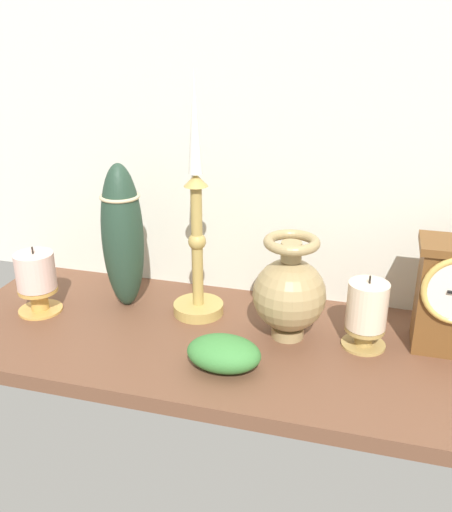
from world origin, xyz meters
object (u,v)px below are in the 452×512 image
at_px(candlestick_tall_left, 197,237).
at_px(pillar_candle_near_clock, 37,279).
at_px(pillar_candle_front, 366,313).
at_px(tall_ceramic_vase, 123,236).
at_px(brass_vase_bulbous, 289,292).

distance_m(candlestick_tall_left, pillar_candle_near_clock, 0.29).
bearing_deg(pillar_candle_front, tall_ceramic_vase, 175.87).
distance_m(brass_vase_bulbous, pillar_candle_front, 0.12).
bearing_deg(candlestick_tall_left, pillar_candle_near_clock, -166.47).
relative_size(candlestick_tall_left, pillar_candle_near_clock, 3.40).
relative_size(candlestick_tall_left, pillar_candle_front, 3.42).
height_order(brass_vase_bulbous, pillar_candle_front, brass_vase_bulbous).
bearing_deg(pillar_candle_front, candlestick_tall_left, 173.26).
height_order(candlestick_tall_left, pillar_candle_near_clock, candlestick_tall_left).
distance_m(candlestick_tall_left, brass_vase_bulbous, 0.18).
distance_m(candlestick_tall_left, tall_ceramic_vase, 0.13).
xyz_separation_m(pillar_candle_near_clock, tall_ceramic_vase, (0.14, 0.06, 0.07)).
relative_size(pillar_candle_front, tall_ceramic_vase, 0.46).
bearing_deg(pillar_candle_near_clock, pillar_candle_front, 3.27).
bearing_deg(tall_ceramic_vase, pillar_candle_near_clock, -155.78).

